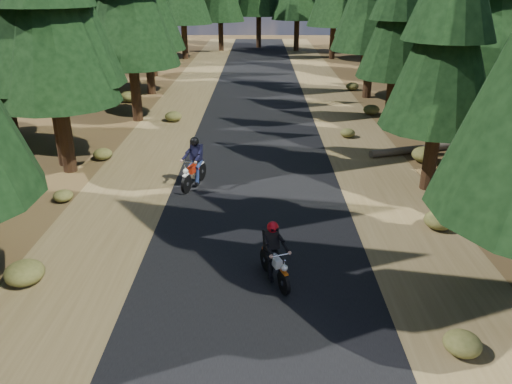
# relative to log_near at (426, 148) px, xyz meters

# --- Properties ---
(ground) EXTENTS (120.00, 120.00, 0.00)m
(ground) POSITION_rel_log_near_xyz_m (-7.31, -8.67, -0.16)
(ground) COLOR #422C17
(ground) RESTS_ON ground
(road) EXTENTS (6.00, 100.00, 0.01)m
(road) POSITION_rel_log_near_xyz_m (-7.31, -3.67, -0.15)
(road) COLOR black
(road) RESTS_ON ground
(shoulder_l) EXTENTS (3.20, 100.00, 0.01)m
(shoulder_l) POSITION_rel_log_near_xyz_m (-11.91, -3.67, -0.16)
(shoulder_l) COLOR brown
(shoulder_l) RESTS_ON ground
(shoulder_r) EXTENTS (3.20, 100.00, 0.01)m
(shoulder_r) POSITION_rel_log_near_xyz_m (-2.71, -3.67, -0.16)
(shoulder_r) COLOR brown
(shoulder_r) RESTS_ON ground
(log_near) EXTENTS (5.20, 1.98, 0.32)m
(log_near) POSITION_rel_log_near_xyz_m (0.00, 0.00, 0.00)
(log_near) COLOR #4C4233
(log_near) RESTS_ON ground
(understory_shrubs) EXTENTS (15.82, 32.93, 0.63)m
(understory_shrubs) POSITION_rel_log_near_xyz_m (-6.65, -0.60, 0.11)
(understory_shrubs) COLOR #474C1E
(understory_shrubs) RESTS_ON ground
(rider_lead) EXTENTS (1.12, 1.81, 1.55)m
(rider_lead) POSITION_rel_log_near_xyz_m (-6.84, -10.22, 0.36)
(rider_lead) COLOR silver
(rider_lead) RESTS_ON road
(rider_follow) EXTENTS (1.17, 2.09, 1.78)m
(rider_follow) POSITION_rel_log_near_xyz_m (-9.55, -4.05, 0.44)
(rider_follow) COLOR #9F1F0A
(rider_follow) RESTS_ON road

